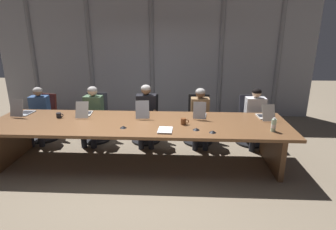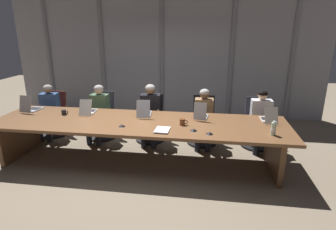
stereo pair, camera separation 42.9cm
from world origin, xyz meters
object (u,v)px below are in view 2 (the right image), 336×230
office_chair_center (151,123)px  person_left_mid (98,110)px  laptop_right_end (268,118)px  conference_mic_middle (194,130)px  conference_mic_right_side (209,133)px  laptop_left_mid (89,110)px  person_right_mid (204,115)px  water_bottle_primary (274,129)px  laptop_left_end (31,108)px  office_chair_right_end (257,128)px  office_chair_right_mid (202,126)px  person_right_end (261,117)px  coffee_mug_far (64,112)px  laptop_center (144,112)px  laptop_right_mid (201,115)px  office_chair_left_end (54,119)px  spiral_notepad (162,130)px  coffee_mug_near (183,122)px  person_center (150,110)px  conference_mic_left_side (122,125)px  office_chair_left_mid (102,121)px  person_left_end (48,108)px

office_chair_center → person_left_mid: bearing=-74.5°
office_chair_center → laptop_right_end: bearing=78.9°
conference_mic_middle → conference_mic_right_side: same height
laptop_left_mid → person_right_mid: (2.13, 0.53, -0.15)m
person_left_mid → water_bottle_primary: 3.43m
office_chair_center → laptop_left_end: bearing=-65.1°
office_chair_right_end → conference_mic_middle: size_ratio=8.71×
office_chair_center → office_chair_right_mid: bearing=96.8°
person_right_end → coffee_mug_far: person_right_end is taller
coffee_mug_far → person_right_end: bearing=10.6°
laptop_center → person_left_mid: size_ratio=0.41×
laptop_right_mid → laptop_right_end: bearing=-83.0°
person_right_mid → water_bottle_primary: person_right_mid is taller
laptop_left_mid → person_right_end: size_ratio=0.42×
office_chair_left_end → spiral_notepad: office_chair_left_end is taller
person_left_mid → coffee_mug_near: (1.83, -0.93, 0.14)m
laptop_left_end → laptop_right_mid: 3.23m
laptop_left_mid → office_chair_center: laptop_left_mid is taller
person_center → coffee_mug_far: 1.62m
laptop_left_end → coffee_mug_near: bearing=-92.3°
office_chair_left_end → office_chair_right_mid: size_ratio=0.98×
laptop_right_mid → conference_mic_left_side: laptop_right_mid is taller
person_right_mid → conference_mic_middle: person_right_mid is taller
conference_mic_left_side → conference_mic_right_side: size_ratio=1.00×
office_chair_right_end → coffee_mug_near: office_chair_right_end is taller
office_chair_center → coffee_mug_far: bearing=-52.9°
person_center → person_right_mid: (1.07, -0.01, -0.04)m
laptop_right_mid → conference_mic_right_side: bearing=-161.0°
office_chair_left_end → laptop_center: bearing=82.5°
office_chair_left_mid → office_chair_right_mid: 2.14m
office_chair_center → conference_mic_right_side: 1.93m
coffee_mug_far → spiral_notepad: 2.00m
office_chair_left_end → person_right_mid: (3.28, -0.16, 0.30)m
person_center → person_right_end: person_center is taller
laptop_left_mid → coffee_mug_near: 1.84m
laptop_left_end → person_right_mid: size_ratio=0.38×
office_chair_left_end → person_left_mid: bearing=91.4°
office_chair_center → water_bottle_primary: bearing=64.8°
laptop_right_mid → office_chair_left_mid: 2.28m
office_chair_left_mid → laptop_right_end: bearing=79.2°
office_chair_left_end → office_chair_right_mid: (3.26, 0.00, 0.01)m
person_left_end → spiral_notepad: bearing=60.3°
laptop_left_end → person_left_end: (0.00, 0.54, -0.17)m
office_chair_right_mid → office_chair_right_end: size_ratio=1.00×
office_chair_right_mid → person_left_end: size_ratio=0.85×
laptop_left_end → office_chair_left_end: 0.84m
laptop_right_end → conference_mic_middle: (-1.23, -0.64, -0.04)m
laptop_left_mid → conference_mic_middle: (1.99, -0.65, -0.04)m
laptop_center → laptop_right_mid: laptop_center is taller
office_chair_left_end → person_right_end: (4.36, -0.16, 0.30)m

